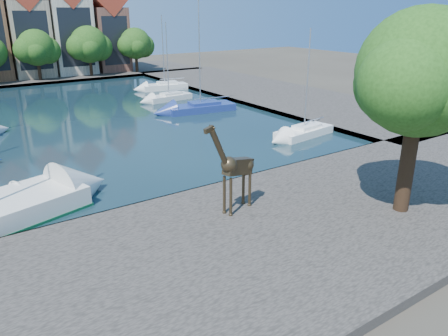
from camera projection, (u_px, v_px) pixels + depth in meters
The scene contains 17 objects.
ground at pixel (199, 194), 27.20m from camera, with size 160.00×160.00×0.00m, color #38332B.
water_basin at pixel (81, 118), 45.81m from camera, with size 38.00×50.00×0.08m, color black.
near_quay at pixel (272, 236), 21.69m from camera, with size 50.00×14.00×0.50m, color #4B4541.
far_quay at pixel (20, 78), 70.57m from camera, with size 60.00×16.00×0.50m, color #4B4541.
right_quay at pixel (265, 92), 58.95m from camera, with size 14.00×52.00×0.50m, color #4B4541.
plane_tree at pixel (422, 78), 21.59m from camera, with size 8.32×6.40×10.62m.
townhouse_east_inner at pixel (26, 29), 69.04m from camera, with size 5.94×9.18×15.79m.
townhouse_east_mid at pixel (67, 26), 72.35m from camera, with size 6.43×9.18×16.65m.
townhouse_east_end at pixel (106, 31), 76.12m from camera, with size 5.44×9.18×14.43m.
far_tree_mid_east at pixel (37, 49), 65.73m from camera, with size 7.02×5.40×7.52m.
far_tree_east at pixel (89, 46), 69.92m from camera, with size 7.54×5.80×7.84m.
far_tree_far_east at pixel (136, 44), 74.19m from camera, with size 6.76×5.20×7.36m.
giraffe_statue at pixel (235, 167), 22.97m from camera, with size 3.56×1.29×5.15m.
sailboat_right_a at pixel (304, 130), 39.10m from camera, with size 6.23×2.90×9.27m.
sailboat_right_b at pixel (200, 106), 48.47m from camera, with size 7.89×3.68×12.52m.
sailboat_right_c at pixel (169, 96), 54.37m from camera, with size 5.95×2.59×9.28m.
sailboat_right_d at pixel (165, 85), 61.40m from camera, with size 6.51×3.32×10.00m.
Camera 1 is at (-12.77, -21.52, 10.91)m, focal length 35.00 mm.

